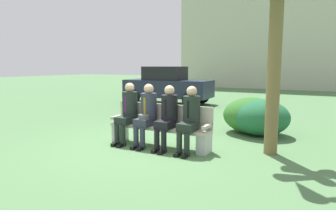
{
  "coord_description": "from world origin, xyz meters",
  "views": [
    {
      "loc": [
        3.4,
        -5.13,
        1.72
      ],
      "look_at": [
        0.21,
        0.63,
        0.85
      ],
      "focal_mm": 31.9,
      "sensor_mm": 36.0,
      "label": 1
    }
  ],
  "objects_px": {
    "shrub_mid_lawn": "(252,115)",
    "seated_man_leftmost": "(128,110)",
    "building_backdrop": "(273,25)",
    "seated_man_centerright": "(167,114)",
    "parked_car_near": "(167,85)",
    "shrub_near_bench": "(260,117)",
    "seated_man_rightmost": "(190,116)",
    "park_bench": "(160,126)",
    "seated_man_centerleft": "(147,112)"
  },
  "relations": [
    {
      "from": "park_bench",
      "to": "seated_man_centerright",
      "type": "distance_m",
      "value": 0.41
    },
    {
      "from": "seated_man_leftmost",
      "to": "building_backdrop",
      "type": "bearing_deg",
      "value": 91.67
    },
    {
      "from": "seated_man_rightmost",
      "to": "building_backdrop",
      "type": "height_order",
      "value": "building_backdrop"
    },
    {
      "from": "seated_man_rightmost",
      "to": "shrub_mid_lawn",
      "type": "xyz_separation_m",
      "value": [
        0.68,
        2.32,
        -0.28
      ]
    },
    {
      "from": "seated_man_leftmost",
      "to": "seated_man_centerleft",
      "type": "relative_size",
      "value": 1.01
    },
    {
      "from": "shrub_near_bench",
      "to": "shrub_mid_lawn",
      "type": "bearing_deg",
      "value": 149.5
    },
    {
      "from": "seated_man_leftmost",
      "to": "seated_man_centerright",
      "type": "xyz_separation_m",
      "value": [
        1.01,
        -0.0,
        -0.01
      ]
    },
    {
      "from": "park_bench",
      "to": "seated_man_centerleft",
      "type": "distance_m",
      "value": 0.42
    },
    {
      "from": "seated_man_centerright",
      "to": "building_backdrop",
      "type": "height_order",
      "value": "building_backdrop"
    },
    {
      "from": "shrub_near_bench",
      "to": "parked_car_near",
      "type": "xyz_separation_m",
      "value": [
        -5.03,
        4.3,
        0.39
      ]
    },
    {
      "from": "park_bench",
      "to": "seated_man_leftmost",
      "type": "relative_size",
      "value": 1.69
    },
    {
      "from": "shrub_near_bench",
      "to": "shrub_mid_lawn",
      "type": "distance_m",
      "value": 0.26
    },
    {
      "from": "shrub_near_bench",
      "to": "seated_man_leftmost",
      "type": "bearing_deg",
      "value": -137.78
    },
    {
      "from": "seated_man_centerleft",
      "to": "shrub_near_bench",
      "type": "bearing_deg",
      "value": 49.0
    },
    {
      "from": "seated_man_rightmost",
      "to": "parked_car_near",
      "type": "xyz_separation_m",
      "value": [
        -4.13,
        6.5,
        0.1
      ]
    },
    {
      "from": "seated_man_centerright",
      "to": "seated_man_rightmost",
      "type": "xyz_separation_m",
      "value": [
        0.5,
        0.0,
        0.0
      ]
    },
    {
      "from": "seated_man_rightmost",
      "to": "seated_man_leftmost",
      "type": "bearing_deg",
      "value": 179.92
    },
    {
      "from": "seated_man_centerleft",
      "to": "seated_man_rightmost",
      "type": "height_order",
      "value": "seated_man_centerleft"
    },
    {
      "from": "park_bench",
      "to": "seated_man_centerright",
      "type": "xyz_separation_m",
      "value": [
        0.25,
        -0.13,
        0.3
      ]
    },
    {
      "from": "shrub_near_bench",
      "to": "shrub_mid_lawn",
      "type": "relative_size",
      "value": 0.98
    },
    {
      "from": "shrub_near_bench",
      "to": "parked_car_near",
      "type": "relative_size",
      "value": 0.36
    },
    {
      "from": "seated_man_centerright",
      "to": "shrub_near_bench",
      "type": "xyz_separation_m",
      "value": [
        1.4,
        2.19,
        -0.29
      ]
    },
    {
      "from": "shrub_mid_lawn",
      "to": "seated_man_leftmost",
      "type": "bearing_deg",
      "value": -133.4
    },
    {
      "from": "seated_man_centerright",
      "to": "seated_man_leftmost",
      "type": "bearing_deg",
      "value": 179.87
    },
    {
      "from": "shrub_mid_lawn",
      "to": "park_bench",
      "type": "bearing_deg",
      "value": -123.06
    },
    {
      "from": "seated_man_leftmost",
      "to": "building_backdrop",
      "type": "distance_m",
      "value": 20.86
    },
    {
      "from": "seated_man_rightmost",
      "to": "shrub_near_bench",
      "type": "relative_size",
      "value": 0.92
    },
    {
      "from": "seated_man_centerright",
      "to": "shrub_mid_lawn",
      "type": "height_order",
      "value": "seated_man_centerright"
    },
    {
      "from": "seated_man_rightmost",
      "to": "parked_car_near",
      "type": "relative_size",
      "value": 0.33
    },
    {
      "from": "shrub_near_bench",
      "to": "parked_car_near",
      "type": "height_order",
      "value": "parked_car_near"
    },
    {
      "from": "park_bench",
      "to": "parked_car_near",
      "type": "xyz_separation_m",
      "value": [
        -3.38,
        6.37,
        0.4
      ]
    },
    {
      "from": "park_bench",
      "to": "shrub_mid_lawn",
      "type": "bearing_deg",
      "value": 56.94
    },
    {
      "from": "seated_man_centerleft",
      "to": "shrub_mid_lawn",
      "type": "relative_size",
      "value": 0.91
    },
    {
      "from": "shrub_mid_lawn",
      "to": "building_backdrop",
      "type": "distance_m",
      "value": 18.86
    },
    {
      "from": "park_bench",
      "to": "seated_man_rightmost",
      "type": "height_order",
      "value": "seated_man_rightmost"
    },
    {
      "from": "seated_man_centerright",
      "to": "parked_car_near",
      "type": "xyz_separation_m",
      "value": [
        -3.62,
        6.5,
        0.1
      ]
    },
    {
      "from": "seated_man_centerright",
      "to": "parked_car_near",
      "type": "bearing_deg",
      "value": 119.14
    },
    {
      "from": "seated_man_rightmost",
      "to": "shrub_mid_lawn",
      "type": "distance_m",
      "value": 2.44
    },
    {
      "from": "seated_man_centerleft",
      "to": "seated_man_centerright",
      "type": "xyz_separation_m",
      "value": [
        0.51,
        0.0,
        -0.0
      ]
    },
    {
      "from": "seated_man_rightmost",
      "to": "shrub_mid_lawn",
      "type": "relative_size",
      "value": 0.9
    },
    {
      "from": "seated_man_leftmost",
      "to": "parked_car_near",
      "type": "xyz_separation_m",
      "value": [
        -2.61,
        6.5,
        0.09
      ]
    },
    {
      "from": "seated_man_centerleft",
      "to": "building_backdrop",
      "type": "xyz_separation_m",
      "value": [
        -1.1,
        20.43,
        4.23
      ]
    },
    {
      "from": "seated_man_leftmost",
      "to": "shrub_mid_lawn",
      "type": "height_order",
      "value": "seated_man_leftmost"
    },
    {
      "from": "shrub_mid_lawn",
      "to": "building_backdrop",
      "type": "relative_size",
      "value": 0.1
    },
    {
      "from": "shrub_near_bench",
      "to": "parked_car_near",
      "type": "distance_m",
      "value": 6.63
    },
    {
      "from": "seated_man_leftmost",
      "to": "seated_man_centerright",
      "type": "relative_size",
      "value": 1.02
    },
    {
      "from": "seated_man_rightmost",
      "to": "shrub_mid_lawn",
      "type": "bearing_deg",
      "value": 73.68
    },
    {
      "from": "seated_man_centerleft",
      "to": "shrub_near_bench",
      "type": "distance_m",
      "value": 2.93
    },
    {
      "from": "shrub_near_bench",
      "to": "seated_man_centerright",
      "type": "bearing_deg",
      "value": -122.62
    },
    {
      "from": "parked_car_near",
      "to": "building_backdrop",
      "type": "distance_m",
      "value": 14.67
    }
  ]
}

